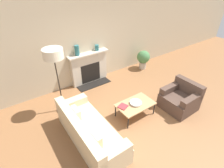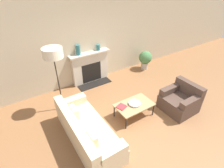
{
  "view_description": "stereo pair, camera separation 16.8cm",
  "coord_description": "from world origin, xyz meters",
  "views": [
    {
      "loc": [
        -2.37,
        -2.33,
        3.39
      ],
      "look_at": [
        0.24,
        1.39,
        0.45
      ],
      "focal_mm": 28.0,
      "sensor_mm": 36.0,
      "label": 1
    },
    {
      "loc": [
        -2.23,
        -2.42,
        3.39
      ],
      "look_at": [
        0.24,
        1.39,
        0.45
      ],
      "focal_mm": 28.0,
      "sensor_mm": 36.0,
      "label": 2
    }
  ],
  "objects": [
    {
      "name": "mantel_vase_center_left",
      "position": [
        0.45,
        2.59,
        1.21
      ],
      "size": [
        0.13,
        0.13,
        0.19
      ],
      "color": "#28666B",
      "rests_on": "fireplace"
    },
    {
      "name": "book",
      "position": [
        -0.12,
        0.39,
        0.41
      ],
      "size": [
        0.28,
        0.28,
        0.02
      ],
      "rotation": [
        0.0,
        0.0,
        0.33
      ],
      "color": "#9E2D33",
      "rests_on": "coffee_table"
    },
    {
      "name": "ground_plane",
      "position": [
        0.0,
        0.0,
        0.0
      ],
      "size": [
        18.0,
        18.0,
        0.0
      ],
      "primitive_type": "plane",
      "color": "brown"
    },
    {
      "name": "wall_back",
      "position": [
        0.0,
        2.72,
        1.45
      ],
      "size": [
        18.0,
        0.06,
        2.9
      ],
      "color": "#BCAD8E",
      "rests_on": "ground_plane"
    },
    {
      "name": "potted_plant",
      "position": [
        2.36,
        2.23,
        0.46
      ],
      "size": [
        0.51,
        0.51,
        0.76
      ],
      "color": "#B2A899",
      "rests_on": "ground_plane"
    },
    {
      "name": "mantel_vase_left",
      "position": [
        -0.28,
        2.59,
        1.28
      ],
      "size": [
        0.14,
        0.14,
        0.33
      ],
      "color": "#28666B",
      "rests_on": "fireplace"
    },
    {
      "name": "couch",
      "position": [
        -1.22,
        0.24,
        0.29
      ],
      "size": [
        0.83,
        2.08,
        0.76
      ],
      "rotation": [
        0.0,
        0.0,
        1.57
      ],
      "color": "#CCB78E",
      "rests_on": "ground_plane"
    },
    {
      "name": "floor_lamp",
      "position": [
        -1.3,
        1.65,
        1.6
      ],
      "size": [
        0.49,
        0.49,
        1.87
      ],
      "color": "black",
      "rests_on": "ground_plane"
    },
    {
      "name": "armchair_near",
      "position": [
        1.52,
        -0.2,
        0.3
      ],
      "size": [
        0.86,
        0.88,
        0.8
      ],
      "rotation": [
        0.0,
        0.0,
        -1.57
      ],
      "color": "#4C382D",
      "rests_on": "ground_plane"
    },
    {
      "name": "bowl",
      "position": [
        0.24,
        0.3,
        0.43
      ],
      "size": [
        0.32,
        0.32,
        0.06
      ],
      "color": "silver",
      "rests_on": "coffee_table"
    },
    {
      "name": "fireplace",
      "position": [
        0.09,
        2.57,
        0.54
      ],
      "size": [
        1.44,
        0.59,
        1.11
      ],
      "color": "beige",
      "rests_on": "ground_plane"
    },
    {
      "name": "coffee_table",
      "position": [
        0.24,
        0.29,
        0.37
      ],
      "size": [
        1.01,
        0.62,
        0.4
      ],
      "color": "tan",
      "rests_on": "ground_plane"
    }
  ]
}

